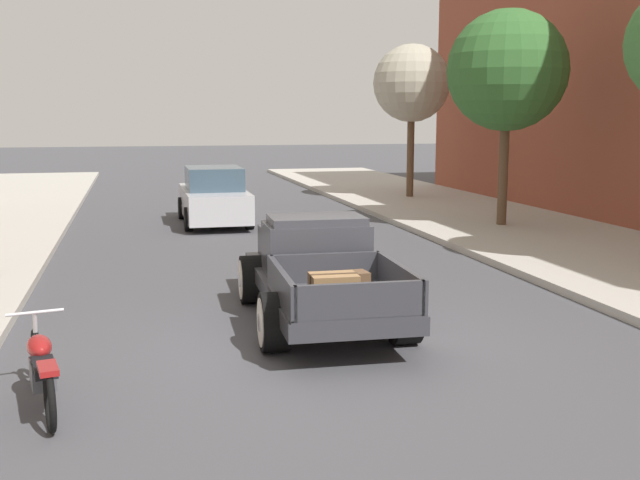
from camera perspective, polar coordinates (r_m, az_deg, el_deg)
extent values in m
plane|color=#47474C|center=(10.57, 1.44, -7.73)|extent=(140.00, 140.00, 0.00)
cube|color=#333338|center=(11.54, 0.02, -3.50)|extent=(1.95, 4.96, 0.24)
cube|color=#333338|center=(11.77, -0.32, -0.66)|extent=(1.60, 1.16, 0.80)
cube|color=#333338|center=(11.65, -0.27, 1.53)|extent=(1.47, 0.99, 0.12)
cube|color=#3D4C5B|center=(12.30, -0.83, 0.53)|extent=(1.33, 0.09, 0.44)
cube|color=#333338|center=(13.05, -1.42, -0.29)|extent=(1.38, 1.55, 0.52)
cube|color=silver|center=(13.83, -2.00, 0.17)|extent=(0.68, 0.13, 0.47)
cube|color=#333338|center=(10.17, 1.59, -4.44)|extent=(1.77, 2.16, 0.04)
cube|color=#333338|center=(9.97, -2.95, -3.43)|extent=(0.16, 2.10, 0.44)
cube|color=#333338|center=(10.33, 5.98, -3.02)|extent=(0.16, 2.10, 0.44)
cube|color=#333338|center=(9.17, 3.02, -4.58)|extent=(1.62, 0.14, 0.44)
cube|color=#333338|center=(11.09, 0.42, -2.12)|extent=(1.62, 0.14, 0.44)
cylinder|color=black|center=(12.73, -5.16, -2.96)|extent=(0.39, 0.81, 0.80)
cylinder|color=silver|center=(12.71, -5.99, -2.99)|extent=(0.04, 0.66, 0.66)
cylinder|color=silver|center=(12.71, -6.03, -2.99)|extent=(0.03, 0.24, 0.24)
cylinder|color=black|center=(13.04, 2.71, -2.63)|extent=(0.39, 0.81, 0.80)
cylinder|color=silver|center=(13.09, 3.50, -2.60)|extent=(0.04, 0.66, 0.66)
cylinder|color=silver|center=(13.09, 3.54, -2.60)|extent=(0.03, 0.24, 0.24)
cylinder|color=black|center=(10.13, -3.46, -6.15)|extent=(0.39, 0.81, 0.80)
cylinder|color=silver|center=(10.11, -4.51, -6.19)|extent=(0.04, 0.66, 0.66)
cylinder|color=silver|center=(10.11, -4.57, -6.20)|extent=(0.03, 0.24, 0.24)
cylinder|color=black|center=(10.52, 6.31, -5.60)|extent=(0.39, 0.81, 0.80)
cylinder|color=silver|center=(10.58, 7.27, -5.54)|extent=(0.04, 0.66, 0.66)
cylinder|color=silver|center=(10.58, 7.32, -5.54)|extent=(0.03, 0.24, 0.24)
cube|color=olive|center=(9.75, 1.03, -3.72)|extent=(0.62, 0.46, 0.40)
cube|color=#3D2D1E|center=(9.75, 1.03, -3.72)|extent=(0.62, 0.07, 0.42)
cube|color=brown|center=(10.47, 2.40, -3.15)|extent=(0.46, 0.35, 0.28)
torus|color=black|center=(9.47, -20.48, -8.25)|extent=(0.20, 0.67, 0.67)
torus|color=black|center=(8.10, -19.60, -11.19)|extent=(0.20, 0.67, 0.67)
cube|color=#4C4C51|center=(8.72, -20.06, -9.40)|extent=(0.32, 0.48, 0.28)
ellipsoid|color=maroon|center=(8.89, -20.29, -7.50)|extent=(0.36, 0.56, 0.24)
cube|color=black|center=(8.44, -19.96, -8.95)|extent=(0.33, 0.59, 0.10)
cylinder|color=silver|center=(9.33, -20.55, -6.60)|extent=(0.10, 0.26, 0.58)
cylinder|color=silver|center=(9.15, -20.59, -5.10)|extent=(0.61, 0.16, 0.04)
cube|color=maroon|center=(8.00, -19.73, -9.04)|extent=(0.26, 0.43, 0.06)
cube|color=#B7B7BC|center=(22.15, -7.96, 2.78)|extent=(1.74, 4.31, 0.80)
cube|color=#384C5B|center=(21.93, -7.96, 4.60)|extent=(1.53, 2.01, 0.64)
cylinder|color=black|center=(23.39, -10.29, 2.37)|extent=(0.22, 0.66, 0.66)
cylinder|color=black|center=(23.55, -6.28, 2.51)|extent=(0.22, 0.66, 0.66)
cylinder|color=black|center=(20.83, -9.82, 1.55)|extent=(0.22, 0.66, 0.66)
cylinder|color=black|center=(21.01, -5.33, 1.71)|extent=(0.22, 0.66, 0.66)
cylinder|color=brown|center=(21.27, 13.57, 5.05)|extent=(0.26, 0.26, 2.92)
sphere|color=#33662D|center=(21.25, 13.85, 12.24)|extent=(3.21, 3.21, 3.21)
cylinder|color=brown|center=(28.19, 6.79, 6.36)|extent=(0.26, 0.26, 3.05)
sphere|color=#ADA893|center=(28.18, 6.89, 11.59)|extent=(2.79, 2.79, 2.79)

